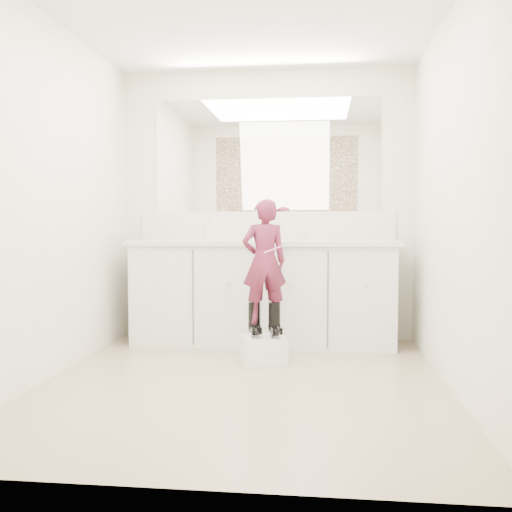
# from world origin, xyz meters

# --- Properties ---
(floor) EXTENTS (3.00, 3.00, 0.00)m
(floor) POSITION_xyz_m (0.00, 0.00, 0.00)
(floor) COLOR #927F5F
(floor) RESTS_ON ground
(ceiling) EXTENTS (3.00, 3.00, 0.00)m
(ceiling) POSITION_xyz_m (0.00, 0.00, 2.40)
(ceiling) COLOR white
(ceiling) RESTS_ON wall_back
(wall_back) EXTENTS (2.60, 0.00, 2.60)m
(wall_back) POSITION_xyz_m (0.00, 1.50, 1.20)
(wall_back) COLOR beige
(wall_back) RESTS_ON floor
(wall_front) EXTENTS (2.60, 0.00, 2.60)m
(wall_front) POSITION_xyz_m (0.00, -1.50, 1.20)
(wall_front) COLOR beige
(wall_front) RESTS_ON floor
(wall_left) EXTENTS (0.00, 3.00, 3.00)m
(wall_left) POSITION_xyz_m (-1.30, 0.00, 1.20)
(wall_left) COLOR beige
(wall_left) RESTS_ON floor
(wall_right) EXTENTS (0.00, 3.00, 3.00)m
(wall_right) POSITION_xyz_m (1.30, 0.00, 1.20)
(wall_right) COLOR beige
(wall_right) RESTS_ON floor
(vanity_cabinet) EXTENTS (2.20, 0.55, 0.85)m
(vanity_cabinet) POSITION_xyz_m (0.00, 1.23, 0.42)
(vanity_cabinet) COLOR silver
(vanity_cabinet) RESTS_ON floor
(countertop) EXTENTS (2.28, 0.58, 0.04)m
(countertop) POSITION_xyz_m (0.00, 1.21, 0.87)
(countertop) COLOR beige
(countertop) RESTS_ON vanity_cabinet
(backsplash) EXTENTS (2.28, 0.03, 0.25)m
(backsplash) POSITION_xyz_m (0.00, 1.49, 1.02)
(backsplash) COLOR beige
(backsplash) RESTS_ON countertop
(mirror) EXTENTS (2.00, 0.02, 1.00)m
(mirror) POSITION_xyz_m (0.00, 1.49, 1.64)
(mirror) COLOR white
(mirror) RESTS_ON wall_back
(dot_panel) EXTENTS (2.00, 0.01, 1.20)m
(dot_panel) POSITION_xyz_m (0.00, -1.49, 1.65)
(dot_panel) COLOR #472819
(dot_panel) RESTS_ON wall_front
(faucet) EXTENTS (0.08, 0.08, 0.10)m
(faucet) POSITION_xyz_m (0.00, 1.38, 0.94)
(faucet) COLOR silver
(faucet) RESTS_ON countertop
(cup) EXTENTS (0.11, 0.11, 0.08)m
(cup) POSITION_xyz_m (0.33, 1.27, 0.93)
(cup) COLOR beige
(cup) RESTS_ON countertop
(soap_bottle) EXTENTS (0.10, 0.10, 0.17)m
(soap_bottle) POSITION_xyz_m (-0.47, 1.26, 0.97)
(soap_bottle) COLOR beige
(soap_bottle) RESTS_ON countertop
(step_stool) EXTENTS (0.37, 0.34, 0.20)m
(step_stool) POSITION_xyz_m (0.08, 0.54, 0.10)
(step_stool) COLOR white
(step_stool) RESTS_ON floor
(boot_left) EXTENTS (0.14, 0.19, 0.26)m
(boot_left) POSITION_xyz_m (0.00, 0.56, 0.33)
(boot_left) COLOR black
(boot_left) RESTS_ON step_stool
(boot_right) EXTENTS (0.14, 0.19, 0.26)m
(boot_right) POSITION_xyz_m (0.15, 0.56, 0.33)
(boot_right) COLOR black
(boot_right) RESTS_ON step_stool
(toddler) EXTENTS (0.39, 0.31, 0.91)m
(toddler) POSITION_xyz_m (0.08, 0.56, 0.75)
(toddler) COLOR #952D53
(toddler) RESTS_ON step_stool
(toothbrush) EXTENTS (0.13, 0.05, 0.06)m
(toothbrush) POSITION_xyz_m (0.15, 0.48, 0.85)
(toothbrush) COLOR #F25EB8
(toothbrush) RESTS_ON toddler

